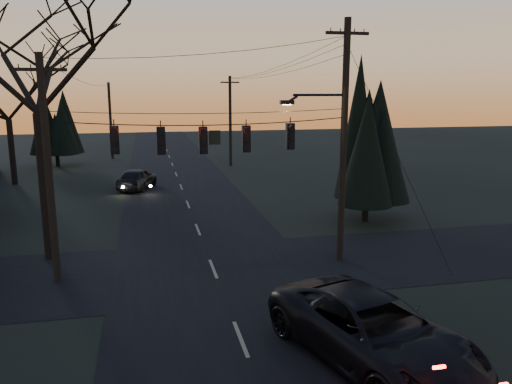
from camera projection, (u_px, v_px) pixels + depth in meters
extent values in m
cube|color=black|center=(191.00, 212.00, 29.97)|extent=(8.00, 120.00, 0.02)
cube|color=black|center=(213.00, 269.00, 20.40)|extent=(60.00, 7.00, 0.02)
cylinder|color=black|center=(204.00, 119.00, 19.13)|extent=(11.50, 0.04, 0.04)
cylinder|color=black|center=(44.00, 188.00, 21.11)|extent=(0.44, 0.44, 6.26)
cylinder|color=black|center=(365.00, 207.00, 27.72)|extent=(0.36, 0.36, 1.60)
cone|color=black|center=(369.00, 134.00, 26.91)|extent=(4.05, 4.05, 7.30)
cylinder|color=black|center=(12.00, 152.00, 38.30)|extent=(0.44, 0.44, 5.00)
cylinder|color=black|center=(57.00, 158.00, 47.87)|extent=(0.36, 0.36, 1.60)
cone|color=black|center=(55.00, 127.00, 47.28)|extent=(3.47, 3.47, 5.12)
imported|color=black|center=(372.00, 330.00, 13.31)|extent=(4.79, 7.08, 1.80)
imported|color=black|center=(137.00, 179.00, 36.78)|extent=(3.23, 4.97, 1.57)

